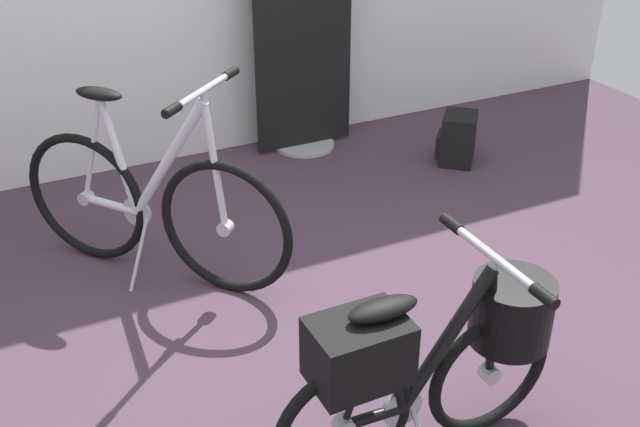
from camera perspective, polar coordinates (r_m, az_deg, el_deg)
name	(u,v)px	position (r m, az deg, el deg)	size (l,w,h in m)	color
ground_plane	(334,353)	(2.98, 1.05, -10.39)	(6.39, 6.39, 0.00)	#473342
floor_banner_stand	(303,11)	(4.40, -1.27, 14.89)	(0.60, 0.36, 1.82)	#B7B7BC
folding_bike_foreground	(436,355)	(2.39, 8.67, -10.45)	(1.00, 0.53, 0.72)	black
display_bike_left	(152,204)	(3.34, -12.47, 0.72)	(0.90, 1.02, 0.92)	black
backpack_on_floor	(458,139)	(4.48, 10.27, 5.54)	(0.30, 0.30, 0.29)	black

